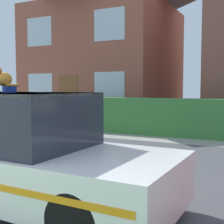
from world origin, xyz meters
TOP-DOWN VIEW (x-y plane):
  - road_strip at (0.00, 4.41)m, footprint 28.00×6.59m
  - garden_hedge at (0.36, 9.04)m, footprint 9.88×0.57m
  - police_car at (0.25, 2.38)m, footprint 4.05×1.68m
  - cat at (0.16, 2.19)m, footprint 0.22×0.27m
  - house_left at (-4.63, 13.87)m, footprint 6.95×6.54m

SIDE VIEW (x-z plane):
  - road_strip at x=0.00m, z-range 0.00..0.01m
  - garden_hedge at x=0.36m, z-range 0.00..1.21m
  - police_car at x=0.25m, z-range -0.08..1.49m
  - cat at x=0.16m, z-range 1.55..1.81m
  - house_left at x=-4.63m, z-range 0.08..8.08m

